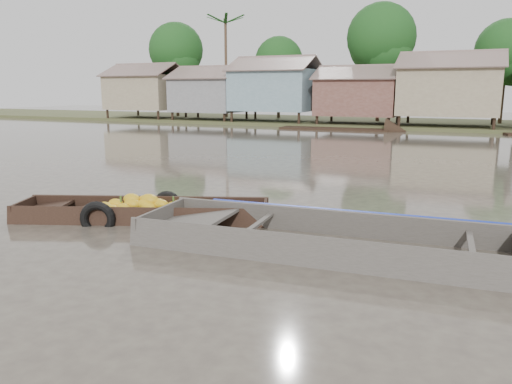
% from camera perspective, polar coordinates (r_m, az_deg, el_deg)
% --- Properties ---
extents(ground, '(120.00, 120.00, 0.00)m').
position_cam_1_polar(ground, '(9.85, -4.81, -4.93)').
color(ground, '#453C35').
rests_on(ground, ground).
extents(riverbank, '(120.00, 12.47, 10.22)m').
position_cam_1_polar(riverbank, '(40.16, 22.21, 11.24)').
color(riverbank, '#384723').
rests_on(riverbank, ground).
extents(banana_boat, '(5.62, 3.22, 0.79)m').
position_cam_1_polar(banana_boat, '(11.32, -13.17, -2.25)').
color(banana_boat, black).
rests_on(banana_boat, ground).
extents(viewer_boat, '(8.03, 2.55, 0.64)m').
position_cam_1_polar(viewer_boat, '(8.96, 11.46, -6.38)').
color(viewer_boat, '#413D37').
rests_on(viewer_boat, ground).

